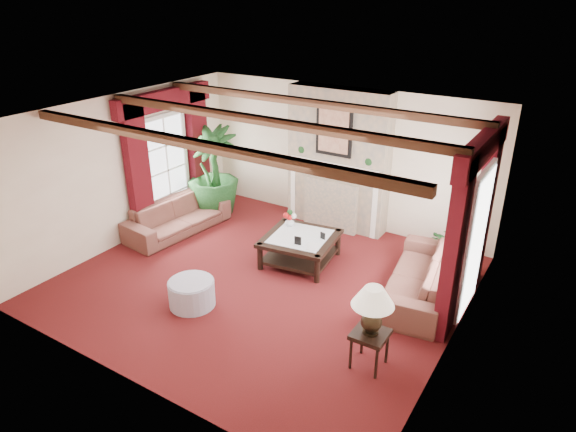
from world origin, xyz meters
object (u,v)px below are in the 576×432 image
Objects in this scene: side_table at (369,349)px; sofa_right at (421,269)px; coffee_table at (300,249)px; ottoman at (192,293)px; sofa_left at (177,212)px; potted_palm at (214,191)px.

sofa_right is at bearing 90.21° from side_table.
side_table is (2.09, -1.83, 0.01)m from coffee_table.
ottoman is at bearing -176.77° from side_table.
sofa_right reaches higher than ottoman.
coffee_table is (-2.08, -0.09, -0.20)m from sofa_right.
sofa_left is 3.14× the size of ottoman.
coffee_table is (2.55, -0.82, -0.27)m from potted_palm.
sofa_right reaches higher than sofa_left.
sofa_left is at bearing -94.14° from sofa_right.
ottoman is at bearing -61.02° from sofa_right.
coffee_table is at bearing -17.73° from potted_palm.
potted_palm reaches higher than ottoman.
potted_palm reaches higher than coffee_table.
side_table is at bearing -7.61° from sofa_right.
side_table is at bearing -29.69° from potted_palm.
coffee_table is 2.34× the size of side_table.
sofa_left is 1.12× the size of potted_palm.
side_table reaches higher than ottoman.
sofa_left is 2.63m from ottoman.
sofa_left is at bearing -93.92° from potted_palm.
side_table is (4.71, -1.62, -0.16)m from sofa_left.
ottoman is (-2.78, -0.16, -0.05)m from side_table.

